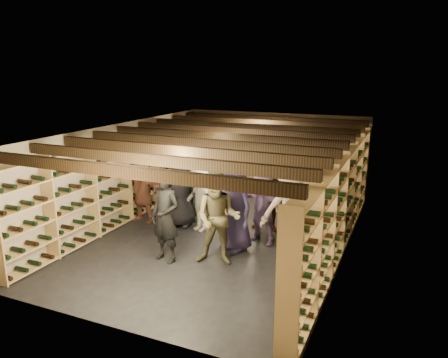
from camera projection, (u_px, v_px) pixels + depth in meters
ground at (222, 235)px, 10.00m from camera, size 8.00×8.00×0.00m
walls at (221, 184)px, 9.70m from camera, size 5.52×8.02×2.40m
ceiling at (221, 130)px, 9.40m from camera, size 5.50×8.00×0.01m
ceiling_joists at (221, 137)px, 9.44m from camera, size 5.40×7.12×0.18m
wine_rack_left at (126, 178)px, 10.73m from camera, size 0.32×7.50×2.15m
wine_rack_right at (339, 204)px, 8.74m from camera, size 0.32×7.50×2.15m
wine_rack_back at (273, 158)px, 13.13m from camera, size 4.70×0.30×2.15m
crate_stack_left at (206, 196)px, 11.47m from camera, size 0.57×0.46×0.85m
crate_stack_right at (220, 207)px, 11.45m from camera, size 0.58×0.47×0.34m
crate_loose at (276, 207)px, 11.68m from camera, size 0.55×0.41×0.17m
person_0 at (181, 191)px, 10.37m from camera, size 0.90×0.63×1.73m
person_1 at (165, 217)px, 8.46m from camera, size 0.74×0.57×1.81m
person_2 at (218, 218)px, 8.34m from camera, size 1.02×0.87×1.84m
person_3 at (291, 211)px, 8.66m from camera, size 1.38×1.03×1.91m
person_4 at (320, 211)px, 9.09m from camera, size 0.99×0.47×1.65m
person_5 at (142, 189)px, 10.71m from camera, size 1.59×0.70×1.66m
person_6 at (235, 206)px, 8.99m from camera, size 1.09×0.93×1.88m
person_7 at (293, 198)px, 9.95m from camera, size 0.71×0.60×1.64m
person_8 at (269, 196)px, 10.06m from camera, size 0.85×0.69×1.67m
person_9 at (199, 199)px, 10.09m from camera, size 1.13×0.89×1.53m
person_10 at (194, 185)px, 10.82m from camera, size 1.07×0.55×1.75m
person_11 at (263, 206)px, 9.39m from camera, size 1.62×0.94×1.66m
person_12 at (306, 196)px, 10.33m from camera, size 0.84×0.65×1.52m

